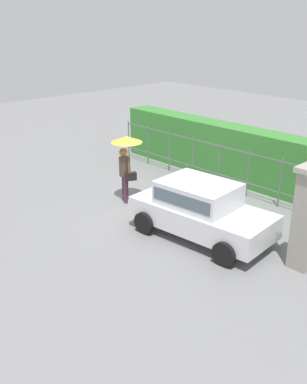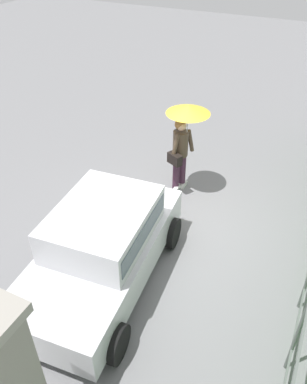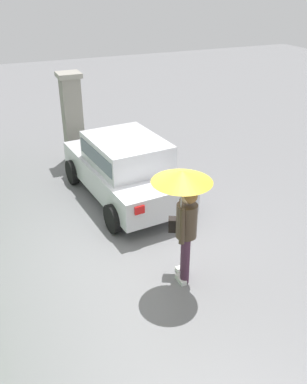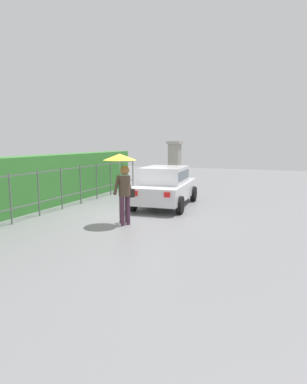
# 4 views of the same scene
# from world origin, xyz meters

# --- Properties ---
(ground_plane) EXTENTS (40.00, 40.00, 0.00)m
(ground_plane) POSITION_xyz_m (0.00, 0.00, 0.00)
(ground_plane) COLOR slate
(car) EXTENTS (3.86, 2.13, 1.48)m
(car) POSITION_xyz_m (1.77, -0.61, 0.80)
(car) COLOR silver
(car) RESTS_ON ground
(pedestrian) EXTENTS (0.94, 0.94, 2.06)m
(pedestrian) POSITION_xyz_m (-1.37, -0.46, 1.48)
(pedestrian) COLOR #47283D
(pedestrian) RESTS_ON ground
(gate_pillar) EXTENTS (0.60, 0.60, 2.42)m
(gate_pillar) POSITION_xyz_m (4.39, -0.09, 1.24)
(gate_pillar) COLOR gray
(gate_pillar) RESTS_ON ground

